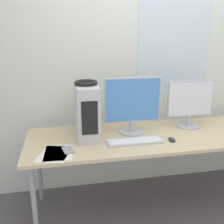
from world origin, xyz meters
TOP-DOWN VIEW (x-y plane):
  - wall_back at (0.00, 0.92)m, footprint 8.00×0.07m
  - desk at (0.00, 0.39)m, footprint 2.44×0.79m
  - pc_tower at (-0.68, 0.49)m, footprint 0.19×0.44m
  - headphones at (-0.68, 0.49)m, footprint 0.20×0.20m
  - monitor_main at (-0.27, 0.48)m, footprint 0.51×0.23m
  - monitor_right_near at (0.33, 0.54)m, footprint 0.47×0.23m
  - keyboard at (-0.31, 0.25)m, footprint 0.47×0.14m
  - mouse at (0.01, 0.22)m, footprint 0.05×0.10m
  - cell_phone at (-0.87, 0.20)m, footprint 0.10×0.15m
  - paper_sheet_left at (-0.94, 0.18)m, footprint 0.23×0.31m
  - paper_sheet_front at (-0.97, 0.16)m, footprint 0.28×0.34m

SIDE VIEW (x-z plane):
  - desk at x=0.00m, z-range 0.33..1.07m
  - paper_sheet_left at x=-0.94m, z-range 0.74..0.74m
  - paper_sheet_front at x=-0.97m, z-range 0.74..0.74m
  - cell_phone at x=-0.87m, z-range 0.74..0.75m
  - keyboard at x=-0.31m, z-range 0.74..0.76m
  - mouse at x=0.01m, z-range 0.74..0.76m
  - pc_tower at x=-0.68m, z-range 0.74..1.20m
  - monitor_right_near at x=0.33m, z-range 0.75..1.20m
  - monitor_main at x=-0.27m, z-range 0.75..1.26m
  - headphones at x=-0.68m, z-range 1.20..1.24m
  - wall_back at x=0.00m, z-range 0.00..2.70m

